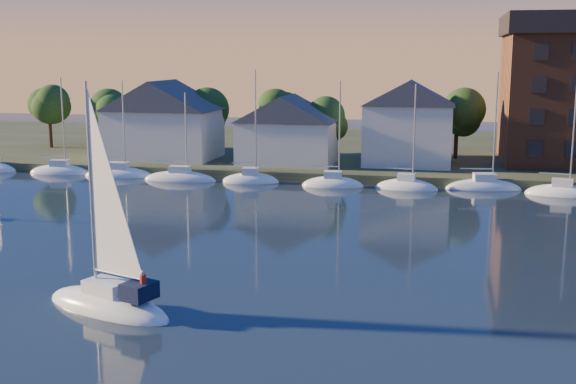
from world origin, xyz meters
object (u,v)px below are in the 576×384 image
(clubhouse_west, at_px, (163,119))
(clubhouse_centre, at_px, (288,129))
(hero_sailboat, at_px, (109,300))
(clubhouse_east, at_px, (408,122))

(clubhouse_west, height_order, clubhouse_centre, clubhouse_west)
(clubhouse_centre, distance_m, hero_sailboat, 48.97)
(clubhouse_centre, relative_size, hero_sailboat, 0.86)
(clubhouse_east, relative_size, hero_sailboat, 0.78)
(clubhouse_west, relative_size, clubhouse_east, 1.30)
(clubhouse_centre, bearing_deg, clubhouse_east, 8.13)
(clubhouse_west, relative_size, clubhouse_centre, 1.18)
(clubhouse_centre, height_order, clubhouse_east, clubhouse_east)
(clubhouse_west, relative_size, hero_sailboat, 1.02)
(clubhouse_centre, xyz_separation_m, clubhouse_east, (14.00, 2.00, 0.87))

